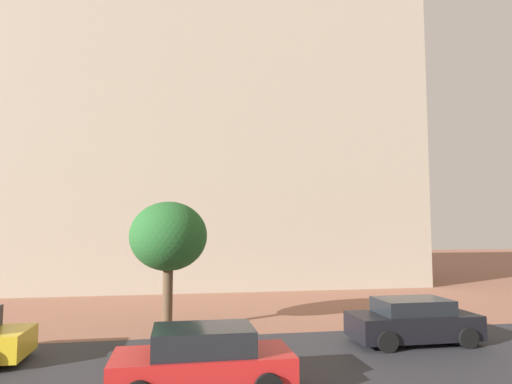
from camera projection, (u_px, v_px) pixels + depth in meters
The scene contains 6 objects.
ground_plane at pixel (266, 366), 11.79m from camera, with size 120.00×120.00×0.00m, color #93604C.
street_asphalt_strip at pixel (266, 367), 11.73m from camera, with size 120.00×7.21×0.00m, color #2D2D33.
landmark_building at pixel (191, 122), 32.44m from camera, with size 30.20×13.68×36.79m.
car_black at pixel (413, 321), 14.25m from camera, with size 4.06×1.98×1.42m.
car_red at pixel (203, 361), 9.92m from camera, with size 4.04×1.92×1.46m.
tree_curb_far at pixel (169, 237), 16.20m from camera, with size 2.84×2.84×4.70m.
Camera 1 is at (-2.38, -1.91, 3.69)m, focal length 30.76 mm.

